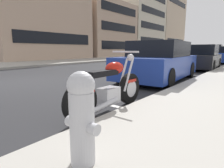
{
  "coord_description": "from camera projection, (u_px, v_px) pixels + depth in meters",
  "views": [
    {
      "loc": [
        -2.98,
        -6.77,
        1.15
      ],
      "look_at": [
        -0.1,
        -4.51,
        0.48
      ],
      "focal_mm": 30.29,
      "sensor_mm": 36.0,
      "label": 1
    }
  ],
  "objects": [
    {
      "name": "crossing_truck",
      "position": [
        206.0,
        51.0,
        27.61
      ],
      "size": [
        2.27,
        5.43,
        1.84
      ],
      "rotation": [
        0.0,
        0.0,
        1.61
      ],
      "color": "#B7B7BC",
      "rests_on": "ground"
    },
    {
      "name": "fire_hydrant",
      "position": [
        82.0,
        116.0,
        1.64
      ],
      "size": [
        0.24,
        0.36,
        0.84
      ],
      "color": "#B7B7BC",
      "rests_on": "sidewalk_near_curb"
    },
    {
      "name": "parked_car_behind_motorcycle",
      "position": [
        219.0,
        55.0,
        16.31
      ],
      "size": [
        4.64,
        1.97,
        1.4
      ],
      "rotation": [
        0.0,
        0.0,
        -0.02
      ],
      "color": "navy",
      "rests_on": "ground"
    },
    {
      "name": "sidewalk_far_curb",
      "position": [
        95.0,
        60.0,
        20.33
      ],
      "size": [
        120.0,
        5.0,
        0.14
      ],
      "primitive_type": "cube",
      "color": "gray",
      "rests_on": "ground"
    },
    {
      "name": "parked_motorcycle",
      "position": [
        110.0,
        89.0,
        3.51
      ],
      "size": [
        2.07,
        0.62,
        1.12
      ],
      "rotation": [
        0.0,
        0.0,
        -0.0
      ],
      "color": "black",
      "rests_on": "ground"
    },
    {
      "name": "townhouse_far_uphill",
      "position": [
        91.0,
        32.0,
        30.57
      ],
      "size": [
        9.7,
        11.52,
        8.0
      ],
      "color": "tan",
      "rests_on": "ground"
    },
    {
      "name": "townhouse_mid_block",
      "position": [
        129.0,
        24.0,
        38.36
      ],
      "size": [
        11.24,
        11.12,
        12.62
      ],
      "color": "beige",
      "rests_on": "ground"
    },
    {
      "name": "ground_plane",
      "position": [
        12.0,
        83.0,
        6.62
      ],
      "size": [
        260.0,
        260.0,
        0.0
      ],
      "primitive_type": "plane",
      "color": "#28282B"
    },
    {
      "name": "townhouse_corner_block",
      "position": [
        33.0,
        13.0,
        20.9
      ],
      "size": [
        10.42,
        8.18,
        10.25
      ],
      "color": "tan",
      "rests_on": "ground"
    },
    {
      "name": "parked_car_near_corner",
      "position": [
        201.0,
        58.0,
        11.29
      ],
      "size": [
        4.52,
        2.06,
        1.42
      ],
      "rotation": [
        0.0,
        0.0,
        0.06
      ],
      "color": "black",
      "rests_on": "ground"
    },
    {
      "name": "townhouse_near_left",
      "position": [
        154.0,
        26.0,
        47.75
      ],
      "size": [
        12.36,
        11.71,
        13.99
      ],
      "color": "beige",
      "rests_on": "ground"
    },
    {
      "name": "parked_car_at_intersection",
      "position": [
        159.0,
        62.0,
        7.17
      ],
      "size": [
        4.38,
        2.14,
        1.45
      ],
      "rotation": [
        0.0,
        0.0,
        0.07
      ],
      "color": "navy",
      "rests_on": "ground"
    },
    {
      "name": "parking_stall_stripe",
      "position": [
        104.0,
        104.0,
        4.06
      ],
      "size": [
        0.12,
        2.2,
        0.01
      ],
      "primitive_type": "cube",
      "color": "silver",
      "rests_on": "ground"
    }
  ]
}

